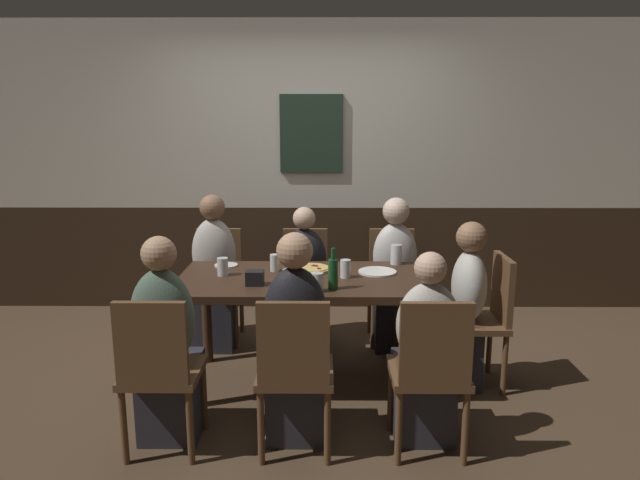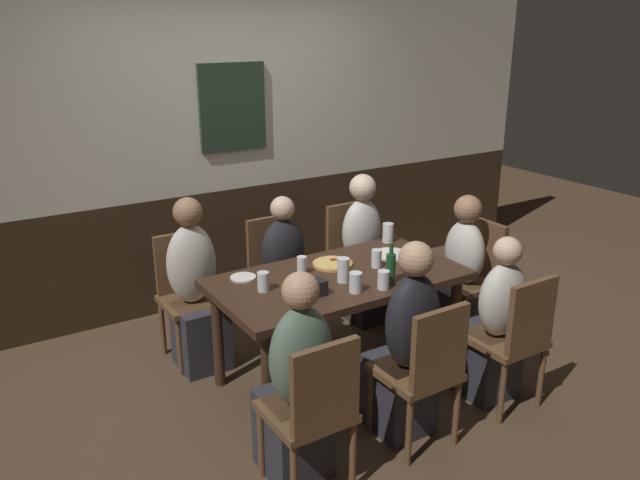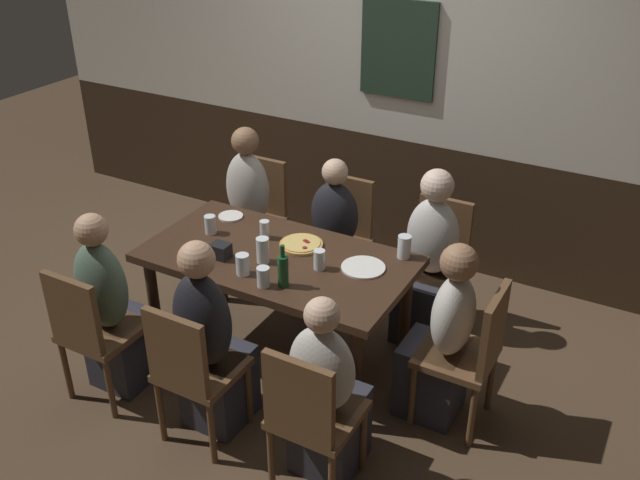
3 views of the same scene
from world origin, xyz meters
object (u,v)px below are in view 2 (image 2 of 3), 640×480
(chair_mid_far, at_px, (276,269))
(person_left_near, at_px, (297,393))
(chair_head_east, at_px, (474,273))
(chair_right_far, at_px, (353,252))
(dining_table, at_px, (338,288))
(beer_bottle_green, at_px, (391,267))
(chair_left_near, at_px, (314,407))
(chair_right_near, at_px, (515,335))
(person_mid_far, at_px, (287,282))
(tumbler_water, at_px, (263,282))
(condiment_caddy, at_px, (316,288))
(pizza, at_px, (333,264))
(pint_glass_pale, at_px, (383,281))
(person_mid_near, at_px, (405,355))
(chair_mid_near, at_px, (425,367))
(person_left_far, at_px, (196,297))
(highball_clear, at_px, (376,260))
(plate_white_small, at_px, (243,277))
(person_head_east, at_px, (458,281))
(person_right_near, at_px, (493,331))
(pint_glass_stout, at_px, (343,271))
(person_right_far, at_px, (364,258))
(tumbler_short, at_px, (356,284))
(plate_white_large, at_px, (391,254))
(beer_glass_tall, at_px, (302,266))
(beer_glass_half, at_px, (388,234))
(chair_left_far, at_px, (187,289))

(chair_mid_far, relative_size, person_left_near, 0.76)
(chair_head_east, bearing_deg, chair_right_far, 121.31)
(dining_table, height_order, beer_bottle_green, beer_bottle_green)
(chair_left_near, distance_m, chair_mid_far, 1.82)
(chair_right_near, height_order, person_mid_far, person_mid_far)
(dining_table, xyz_separation_m, tumbler_water, (-0.51, 0.04, 0.14))
(condiment_caddy, bearing_deg, person_mid_far, 72.04)
(pizza, bearing_deg, tumbler_water, -167.24)
(pizza, relative_size, pint_glass_pale, 2.30)
(dining_table, distance_m, pizza, 0.21)
(person_mid_near, bearing_deg, chair_mid_near, -90.00)
(person_left_far, relative_size, highball_clear, 9.98)
(dining_table, relative_size, plate_white_small, 9.88)
(person_mid_near, bearing_deg, chair_mid_far, 90.00)
(person_head_east, xyz_separation_m, person_right_near, (-0.35, -0.68, -0.02))
(person_right_near, height_order, condiment_caddy, person_right_near)
(person_mid_near, distance_m, pint_glass_stout, 0.66)
(tumbler_water, height_order, pint_glass_stout, pint_glass_stout)
(person_left_near, distance_m, pint_glass_stout, 0.94)
(chair_mid_near, bearing_deg, person_mid_far, 90.00)
(chair_head_east, height_order, person_left_near, person_left_near)
(pint_glass_stout, bearing_deg, dining_table, 72.11)
(chair_mid_far, xyz_separation_m, pint_glass_stout, (-0.03, -0.94, 0.31))
(person_mid_near, bearing_deg, person_head_east, 32.92)
(pizza, distance_m, beer_bottle_green, 0.46)
(chair_left_near, xyz_separation_m, pizza, (0.77, 1.01, 0.26))
(chair_mid_far, xyz_separation_m, person_mid_far, (-0.00, -0.16, -0.04))
(dining_table, bearing_deg, beer_bottle_green, -51.97)
(beer_bottle_green, bearing_deg, person_left_near, -155.43)
(pint_glass_stout, bearing_deg, person_right_far, 46.71)
(person_head_east, distance_m, tumbler_short, 1.19)
(person_head_east, bearing_deg, tumbler_short, -166.39)
(dining_table, relative_size, tumbler_short, 12.93)
(person_right_far, height_order, plate_white_small, person_right_far)
(condiment_caddy, bearing_deg, plate_white_large, 20.45)
(beer_glass_tall, bearing_deg, plate_white_small, 159.76)
(chair_mid_far, bearing_deg, person_left_far, -167.09)
(highball_clear, relative_size, condiment_caddy, 1.08)
(pizza, bearing_deg, chair_head_east, -8.41)
(person_right_far, relative_size, person_left_far, 0.98)
(person_left_far, bearing_deg, person_head_east, -21.21)
(dining_table, relative_size, person_right_far, 1.37)
(tumbler_short, relative_size, beer_glass_half, 0.88)
(chair_right_far, distance_m, beer_bottle_green, 1.26)
(person_left_near, relative_size, highball_clear, 9.77)
(person_right_far, xyz_separation_m, pizza, (-0.64, -0.51, 0.26))
(pizza, bearing_deg, chair_left_far, 138.86)
(beer_glass_tall, height_order, highball_clear, highball_clear)
(chair_right_far, bearing_deg, pint_glass_pale, -117.03)
(beer_bottle_green, bearing_deg, person_mid_far, 102.37)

